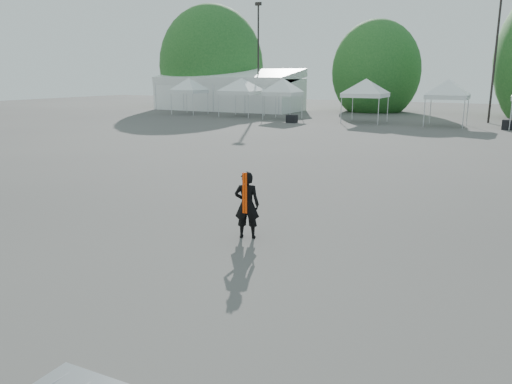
% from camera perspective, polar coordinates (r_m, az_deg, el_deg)
% --- Properties ---
extents(ground, '(120.00, 120.00, 0.00)m').
position_cam_1_polar(ground, '(12.16, 0.98, -4.15)').
color(ground, '#474442').
rests_on(ground, ground).
extents(marquee, '(15.00, 6.25, 4.23)m').
position_cam_1_polar(marquee, '(52.92, -3.14, 11.47)').
color(marquee, white).
rests_on(marquee, ground).
extents(light_pole_west, '(0.60, 0.25, 10.30)m').
position_cam_1_polar(light_pole_west, '(50.11, 0.26, 15.74)').
color(light_pole_west, black).
rests_on(light_pole_west, ground).
extents(light_pole_east, '(0.60, 0.25, 9.80)m').
position_cam_1_polar(light_pole_east, '(42.44, 25.74, 14.56)').
color(light_pole_east, black).
rests_on(light_pole_east, ground).
extents(tree_far_w, '(4.80, 4.80, 7.30)m').
position_cam_1_polar(tree_far_w, '(57.57, -5.11, 14.14)').
color(tree_far_w, '#382314').
rests_on(tree_far_w, ground).
extents(tree_mid_w, '(4.16, 4.16, 6.33)m').
position_cam_1_polar(tree_mid_w, '(52.06, 13.54, 13.26)').
color(tree_mid_w, '#382314').
rests_on(tree_mid_w, ground).
extents(tent_a, '(3.74, 3.74, 3.88)m').
position_cam_1_polar(tent_a, '(47.88, -7.66, 12.49)').
color(tent_a, silver).
rests_on(tent_a, ground).
extents(tent_b, '(4.49, 4.49, 3.88)m').
position_cam_1_polar(tent_b, '(44.81, -1.66, 12.55)').
color(tent_b, silver).
rests_on(tent_b, ground).
extents(tent_c, '(3.74, 3.74, 3.88)m').
position_cam_1_polar(tent_c, '(41.90, 3.10, 12.48)').
color(tent_c, silver).
rests_on(tent_c, ground).
extents(tent_d, '(4.31, 4.31, 3.88)m').
position_cam_1_polar(tent_d, '(39.80, 12.47, 12.15)').
color(tent_d, silver).
rests_on(tent_d, ground).
extents(tent_e, '(3.95, 3.95, 3.88)m').
position_cam_1_polar(tent_e, '(38.51, 21.17, 11.56)').
color(tent_e, silver).
rests_on(tent_e, ground).
extents(man, '(0.66, 0.54, 1.55)m').
position_cam_1_polar(man, '(11.26, -1.05, -1.47)').
color(man, black).
rests_on(man, ground).
extents(crate_west, '(0.79, 0.62, 0.60)m').
position_cam_1_polar(crate_west, '(38.87, 4.12, 8.33)').
color(crate_west, black).
rests_on(crate_west, ground).
extents(crate_mid, '(0.91, 0.73, 0.68)m').
position_cam_1_polar(crate_mid, '(37.84, 26.97, 6.86)').
color(crate_mid, black).
rests_on(crate_mid, ground).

